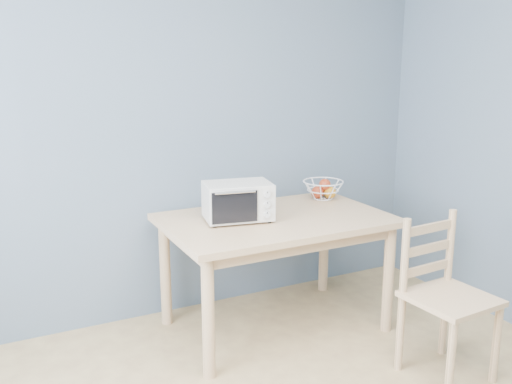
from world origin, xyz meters
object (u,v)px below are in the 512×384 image
dining_chair (444,299)px  dining_table (276,232)px  toaster_oven (235,201)px  fruit_basket (323,189)px

dining_chair → dining_table: bearing=117.8°
toaster_oven → dining_chair: 1.33m
fruit_basket → dining_chair: fruit_basket is taller
toaster_oven → fruit_basket: toaster_oven is taller
dining_table → toaster_oven: 0.35m
toaster_oven → dining_chair: toaster_oven is taller
dining_table → dining_chair: dining_chair is taller
dining_table → toaster_oven: bearing=170.5°
toaster_oven → dining_chair: size_ratio=0.50×
dining_table → fruit_basket: fruit_basket is taller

